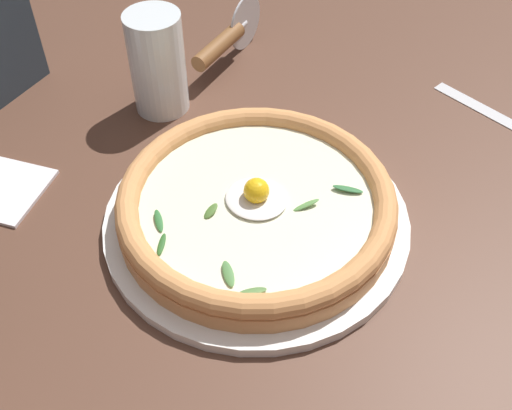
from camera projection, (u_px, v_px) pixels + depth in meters
The scene contains 5 objects.
ground_plane at pixel (256, 233), 0.67m from camera, with size 2.40×2.40×0.03m, color brown.
pizza_plate at pixel (256, 222), 0.65m from camera, with size 0.32×0.32×0.01m, color white.
pizza at pixel (256, 206), 0.63m from camera, with size 0.29×0.29×0.05m.
pizza_cutter at pixel (226, 39), 0.84m from camera, with size 0.03×0.16×0.08m.
drinking_glass at pixel (158, 70), 0.76m from camera, with size 0.07×0.07×0.13m.
Camera 1 is at (0.20, -0.39, 0.49)m, focal length 43.74 mm.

